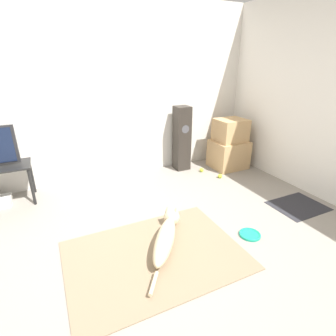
{
  "coord_description": "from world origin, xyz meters",
  "views": [
    {
      "loc": [
        -0.58,
        -1.77,
        1.71
      ],
      "look_at": [
        0.72,
        0.98,
        0.45
      ],
      "focal_mm": 28.0,
      "sensor_mm": 36.0,
      "label": 1
    }
  ],
  "objects_px": {
    "frisbee": "(250,234)",
    "cardboard_box_upper": "(231,130)",
    "cardboard_box_lower": "(228,154)",
    "tennis_ball_near_speaker": "(202,170)",
    "floor_speaker": "(182,139)",
    "dog": "(166,235)",
    "tennis_ball_by_boxes": "(220,176)"
  },
  "relations": [
    {
      "from": "dog",
      "to": "tennis_ball_near_speaker",
      "type": "distance_m",
      "value": 1.94
    },
    {
      "from": "floor_speaker",
      "to": "cardboard_box_lower",
      "type": "bearing_deg",
      "value": -20.7
    },
    {
      "from": "cardboard_box_upper",
      "to": "floor_speaker",
      "type": "relative_size",
      "value": 0.46
    },
    {
      "from": "frisbee",
      "to": "cardboard_box_lower",
      "type": "distance_m",
      "value": 1.94
    },
    {
      "from": "frisbee",
      "to": "cardboard_box_upper",
      "type": "relative_size",
      "value": 0.47
    },
    {
      "from": "frisbee",
      "to": "tennis_ball_near_speaker",
      "type": "xyz_separation_m",
      "value": [
        0.45,
        1.67,
        0.02
      ]
    },
    {
      "from": "frisbee",
      "to": "tennis_ball_near_speaker",
      "type": "bearing_deg",
      "value": 74.8
    },
    {
      "from": "cardboard_box_lower",
      "to": "frisbee",
      "type": "bearing_deg",
      "value": -120.3
    },
    {
      "from": "cardboard_box_lower",
      "to": "tennis_ball_near_speaker",
      "type": "height_order",
      "value": "cardboard_box_lower"
    },
    {
      "from": "dog",
      "to": "cardboard_box_lower",
      "type": "height_order",
      "value": "cardboard_box_lower"
    },
    {
      "from": "tennis_ball_by_boxes",
      "to": "cardboard_box_upper",
      "type": "bearing_deg",
      "value": 40.64
    },
    {
      "from": "cardboard_box_upper",
      "to": "tennis_ball_by_boxes",
      "type": "height_order",
      "value": "cardboard_box_upper"
    },
    {
      "from": "frisbee",
      "to": "dog",
      "type": "bearing_deg",
      "value": 164.01
    },
    {
      "from": "frisbee",
      "to": "tennis_ball_by_boxes",
      "type": "bearing_deg",
      "value": 66.44
    },
    {
      "from": "cardboard_box_upper",
      "to": "tennis_ball_by_boxes",
      "type": "xyz_separation_m",
      "value": [
        -0.4,
        -0.35,
        -0.61
      ]
    },
    {
      "from": "floor_speaker",
      "to": "tennis_ball_near_speaker",
      "type": "xyz_separation_m",
      "value": [
        0.23,
        -0.28,
        -0.49
      ]
    },
    {
      "from": "cardboard_box_lower",
      "to": "cardboard_box_upper",
      "type": "distance_m",
      "value": 0.41
    },
    {
      "from": "frisbee",
      "to": "floor_speaker",
      "type": "distance_m",
      "value": 2.03
    },
    {
      "from": "floor_speaker",
      "to": "dog",
      "type": "bearing_deg",
      "value": -122.29
    },
    {
      "from": "cardboard_box_lower",
      "to": "tennis_ball_by_boxes",
      "type": "xyz_separation_m",
      "value": [
        -0.39,
        -0.33,
        -0.2
      ]
    },
    {
      "from": "dog",
      "to": "tennis_ball_near_speaker",
      "type": "bearing_deg",
      "value": 47.4
    },
    {
      "from": "cardboard_box_lower",
      "to": "cardboard_box_upper",
      "type": "xyz_separation_m",
      "value": [
        0.01,
        0.01,
        0.41
      ]
    },
    {
      "from": "cardboard_box_lower",
      "to": "dog",
      "type": "bearing_deg",
      "value": -142.14
    },
    {
      "from": "cardboard_box_lower",
      "to": "tennis_ball_near_speaker",
      "type": "bearing_deg",
      "value": 179.91
    },
    {
      "from": "dog",
      "to": "cardboard_box_upper",
      "type": "xyz_separation_m",
      "value": [
        1.84,
        1.44,
        0.53
      ]
    },
    {
      "from": "dog",
      "to": "frisbee",
      "type": "height_order",
      "value": "dog"
    },
    {
      "from": "frisbee",
      "to": "cardboard_box_lower",
      "type": "height_order",
      "value": "cardboard_box_lower"
    },
    {
      "from": "dog",
      "to": "cardboard_box_lower",
      "type": "bearing_deg",
      "value": 37.86
    },
    {
      "from": "dog",
      "to": "cardboard_box_lower",
      "type": "xyz_separation_m",
      "value": [
        1.83,
        1.42,
        0.12
      ]
    },
    {
      "from": "cardboard_box_lower",
      "to": "cardboard_box_upper",
      "type": "relative_size",
      "value": 1.18
    },
    {
      "from": "dog",
      "to": "tennis_ball_by_boxes",
      "type": "bearing_deg",
      "value": 37.19
    },
    {
      "from": "dog",
      "to": "cardboard_box_upper",
      "type": "distance_m",
      "value": 2.4
    }
  ]
}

